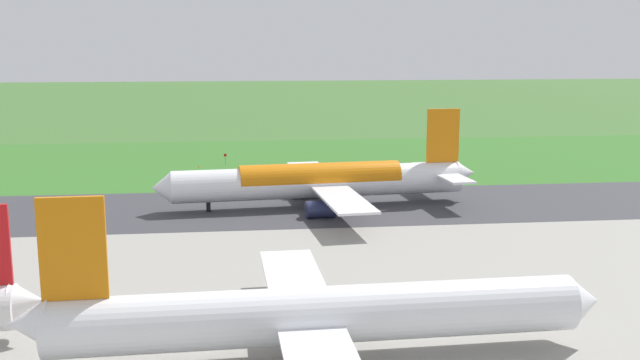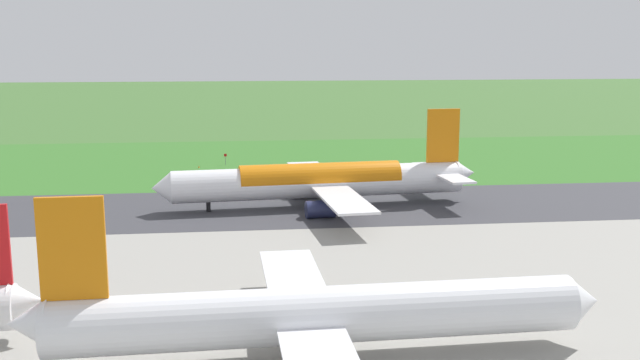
# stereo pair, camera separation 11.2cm
# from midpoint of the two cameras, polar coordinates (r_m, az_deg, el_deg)

# --- Properties ---
(ground_plane) EXTENTS (800.00, 800.00, 0.00)m
(ground_plane) POSITION_cam_midpoint_polar(r_m,az_deg,el_deg) (120.94, 0.57, -2.08)
(ground_plane) COLOR #3D662D
(runway_asphalt) EXTENTS (600.00, 28.95, 0.06)m
(runway_asphalt) POSITION_cam_midpoint_polar(r_m,az_deg,el_deg) (120.93, 0.57, -2.07)
(runway_asphalt) COLOR #38383D
(runway_asphalt) RESTS_ON ground
(apron_concrete) EXTENTS (440.00, 110.00, 0.05)m
(apron_concrete) POSITION_cam_midpoint_polar(r_m,az_deg,el_deg) (72.37, 5.74, -11.02)
(apron_concrete) COLOR gray
(apron_concrete) RESTS_ON ground
(grass_verge_foreground) EXTENTS (600.00, 80.00, 0.04)m
(grass_verge_foreground) POSITION_cam_midpoint_polar(r_m,az_deg,el_deg) (163.29, -1.33, 1.27)
(grass_verge_foreground) COLOR #346B27
(grass_verge_foreground) RESTS_ON ground
(airliner_main) EXTENTS (54.15, 44.36, 15.88)m
(airliner_main) POSITION_cam_midpoint_polar(r_m,az_deg,el_deg) (119.98, 0.15, -0.06)
(airliner_main) COLOR white
(airliner_main) RESTS_ON ground
(airliner_parked_mid) EXTENTS (50.67, 41.38, 14.81)m
(airliner_parked_mid) POSITION_cam_midpoint_polar(r_m,az_deg,el_deg) (63.07, -0.39, -10.39)
(airliner_parked_mid) COLOR white
(airliner_parked_mid) RESTS_ON ground
(no_stopping_sign) EXTENTS (0.60, 0.10, 2.51)m
(no_stopping_sign) POSITION_cam_midpoint_polar(r_m,az_deg,el_deg) (162.90, -7.41, 1.69)
(no_stopping_sign) COLOR slate
(no_stopping_sign) RESTS_ON ground
(traffic_cone_orange) EXTENTS (0.40, 0.40, 0.55)m
(traffic_cone_orange) POSITION_cam_midpoint_polar(r_m,az_deg,el_deg) (159.98, -9.45, 1.02)
(traffic_cone_orange) COLOR orange
(traffic_cone_orange) RESTS_ON ground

